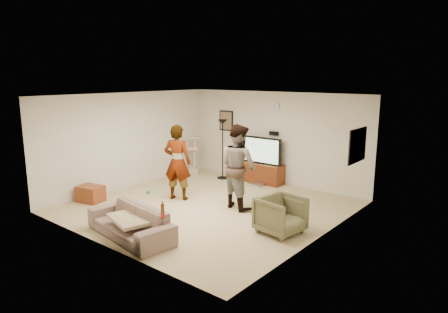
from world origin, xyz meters
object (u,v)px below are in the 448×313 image
Objects in this scene: floor_lamp at (223,150)px; armchair at (281,215)px; tv at (261,150)px; beer_bottle at (163,211)px; cat_tree at (195,155)px; sofa at (130,222)px; person_left at (177,162)px; side_table at (91,194)px; person_right at (238,166)px; tv_stand at (261,173)px.

floor_lamp reaches higher than armchair.
beer_bottle is at bearing -75.73° from tv.
cat_tree is 0.60× the size of sofa.
person_left is 2.47m from sofa.
person_left is 3.15× the size of side_table.
side_table is at bearing 46.30° from person_right.
floor_lamp is 2.16× the size of armchair.
person_right is at bearing 86.85° from sofa.
tv_stand is 1.29m from floor_lamp.
person_left is at bearing -79.14° from floor_lamp.
cat_tree is at bearing -174.94° from floor_lamp.
sofa is at bearing -72.23° from floor_lamp.
armchair is (2.35, -2.80, 0.09)m from tv_stand.
tv reaches higher than cat_tree.
armchair is (3.45, -2.46, -0.49)m from floor_lamp.
person_right is at bearing 73.87° from armchair.
cat_tree is at bearing -168.48° from tv.
sofa is at bearing -60.47° from cat_tree.
person_right reaches higher than floor_lamp.
tv_stand is 4.52m from side_table.
armchair is at bearing 50.86° from sofa.
sofa is at bearing -86.33° from tv_stand.
side_table is (-2.94, -1.89, -0.75)m from person_right.
sofa is (0.30, -4.71, -0.62)m from tv.
side_table is at bearing 167.72° from beer_bottle.
side_table is (-0.01, -3.56, -0.39)m from cat_tree.
sofa is (0.30, -4.71, 0.01)m from tv_stand.
armchair is at bearing -50.06° from tv.
cat_tree is 2.57m from person_left.
sofa is 7.80× the size of beer_bottle.
beer_bottle is 0.44× the size of side_table.
floor_lamp reaches higher than tv.
beer_bottle is (0.39, -2.61, -0.25)m from person_right.
armchair is at bearing 150.92° from person_left.
person_right is (1.91, -1.76, 0.10)m from floor_lamp.
person_left is at bearing -55.53° from cat_tree.
cat_tree is at bearing 127.81° from beer_bottle.
tv_stand is at bearing 104.27° from beer_bottle.
person_right reaches higher than side_table.
cat_tree is 4.93m from sofa.
floor_lamp is 2.24m from person_left.
floor_lamp is 0.87× the size of sofa.
tv_stand is at bearing 0.00° from tv.
cat_tree is at bearing -168.48° from tv_stand.
cat_tree is 5.42m from beer_bottle.
sofa is at bearing -86.33° from tv.
tv is 0.68× the size of person_left.
tv_stand is 0.69× the size of person_right.
person_right is 0.97× the size of sofa.
armchair reaches higher than sofa.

